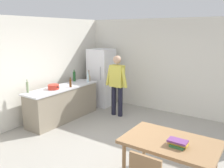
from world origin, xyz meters
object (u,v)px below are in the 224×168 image
book_stack (178,143)px  bottle_vinegar_tall (27,87)px  dining_table (170,145)px  utensil_jar (89,78)px  cooking_pot (53,87)px  bottle_water_clear (88,78)px  refrigerator (101,77)px  person (117,82)px  bottle_wine_green (74,76)px  bottle_beer_brown (70,83)px

book_stack → bottle_vinegar_tall: bearing=175.2°
dining_table → utensil_jar: utensil_jar is taller
cooking_pot → book_stack: (3.55, -0.90, -0.16)m
bottle_water_clear → refrigerator: bearing=95.9°
person → dining_table: (2.35, -2.15, -0.31)m
cooking_pot → bottle_wine_green: size_ratio=1.18×
person → cooking_pot: person is taller
book_stack → refrigerator: bearing=140.9°
bottle_water_clear → bottle_beer_brown: size_ratio=1.15×
bottle_vinegar_tall → cooking_pot: bearing=65.6°
cooking_pot → utensil_jar: bearing=86.8°
refrigerator → dining_table: bearing=-39.3°
refrigerator → book_stack: bearing=-39.1°
bottle_wine_green → bottle_beer_brown: (0.42, -0.60, -0.04)m
person → bottle_beer_brown: 1.27m
utensil_jar → bottle_beer_brown: (0.12, -0.89, 0.03)m
bottle_beer_brown → bottle_water_clear: bearing=91.4°
refrigerator → cooking_pot: size_ratio=4.50×
refrigerator → person: refrigerator is taller
utensil_jar → bottle_beer_brown: 0.90m
utensil_jar → bottle_water_clear: 0.19m
bottle_wine_green → bottle_water_clear: (0.40, 0.14, -0.02)m
cooking_pot → bottle_beer_brown: bearing=64.8°
refrigerator → cooking_pot: bearing=-92.9°
bottle_wine_green → book_stack: 4.23m
bottle_vinegar_tall → bottle_water_clear: bottle_vinegar_tall is taller
refrigerator → bottle_water_clear: bearing=-84.1°
bottle_vinegar_tall → utensil_jar: bearing=79.9°
cooking_pot → book_stack: size_ratio=1.43×
person → utensil_jar: (-0.97, -0.05, 0.00)m
utensil_jar → book_stack: bearing=-32.4°
person → cooking_pot: size_ratio=4.25×
bottle_wine_green → bottle_water_clear: size_ratio=1.13×
bottle_wine_green → cooking_pot: bearing=-77.5°
utensil_jar → book_stack: (3.47, -2.20, -0.18)m
dining_table → refrigerator: bearing=140.7°
bottle_water_clear → bottle_vinegar_tall: bearing=-104.2°
book_stack → person: bearing=138.0°
refrigerator → utensil_jar: (-0.02, -0.60, 0.08)m
dining_table → bottle_vinegar_tall: bearing=176.6°
refrigerator → book_stack: 4.45m
person → utensil_jar: bearing=-177.1°
person → bottle_vinegar_tall: size_ratio=5.31×
cooking_pot → utensil_jar: (0.07, 1.31, 0.02)m
refrigerator → bottle_water_clear: 0.77m
bottle_wine_green → bottle_beer_brown: size_ratio=1.31×
person → bottle_beer_brown: bearing=-132.2°
bottle_beer_brown → utensil_jar: bearing=97.7°
dining_table → bottle_wine_green: bearing=153.5°
refrigerator → dining_table: (3.30, -2.70, -0.23)m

